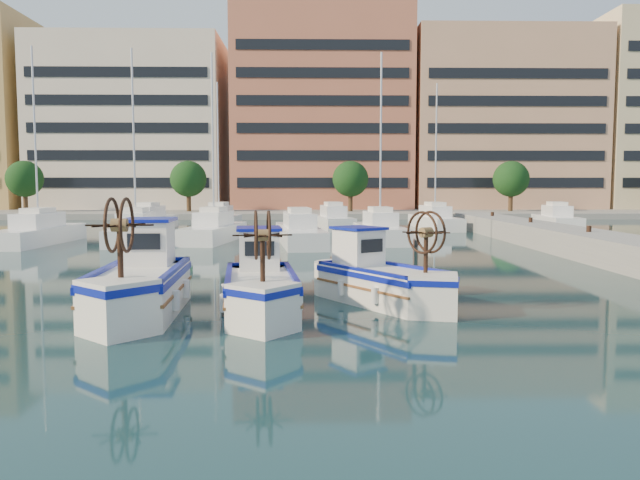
{
  "coord_description": "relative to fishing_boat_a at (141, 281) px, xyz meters",
  "views": [
    {
      "loc": [
        -0.71,
        -16.09,
        3.46
      ],
      "look_at": [
        -0.29,
        6.28,
        1.5
      ],
      "focal_mm": 35.0,
      "sensor_mm": 36.0,
      "label": 1
    }
  ],
  "objects": [
    {
      "name": "fishing_boat_b",
      "position": [
        3.23,
        -0.07,
        -0.09
      ],
      "size": [
        2.34,
        4.7,
        2.87
      ],
      "rotation": [
        0.0,
        0.0,
        0.11
      ],
      "color": "white",
      "rests_on": "ground"
    },
    {
      "name": "fishing_boat_c",
      "position": [
        6.64,
        1.26,
        -0.11
      ],
      "size": [
        3.84,
        4.57,
        2.79
      ],
      "rotation": [
        0.0,
        0.0,
        0.57
      ],
      "color": "white",
      "rests_on": "ground"
    },
    {
      "name": "yacht_marina",
      "position": [
        2.81,
        26.79,
        -0.35
      ],
      "size": [
        38.91,
        22.4,
        11.5
      ],
      "color": "white",
      "rests_on": "ground"
    },
    {
      "name": "fishing_boat_a",
      "position": [
        0.0,
        0.0,
        0.0
      ],
      "size": [
        2.34,
        5.18,
        3.19
      ],
      "rotation": [
        0.0,
        0.0,
        0.05
      ],
      "color": "white",
      "rests_on": "ground"
    },
    {
      "name": "ground",
      "position": [
        5.24,
        -0.73,
        -0.88
      ],
      "size": [
        300.0,
        300.0,
        0.0
      ],
      "primitive_type": "plane",
      "color": "#1A3F45",
      "rests_on": "ground"
    },
    {
      "name": "waterfront",
      "position": [
        14.47,
        64.31,
        10.22
      ],
      "size": [
        180.0,
        40.0,
        25.6
      ],
      "color": "gray",
      "rests_on": "ground"
    }
  ]
}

